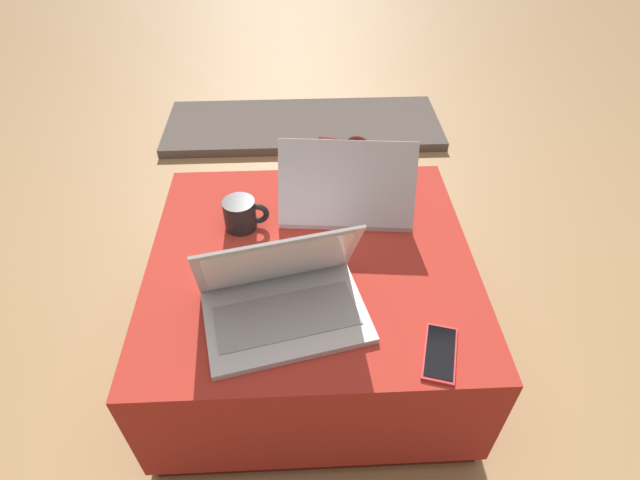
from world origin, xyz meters
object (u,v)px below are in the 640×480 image
(laptop_far, at_px, (346,196))
(cell_phone, at_px, (440,353))
(laptop_near, at_px, (283,297))
(backpack, at_px, (355,198))
(coffee_mug, at_px, (241,214))

(laptop_far, bearing_deg, cell_phone, 113.18)
(laptop_near, distance_m, backpack, 0.78)
(laptop_near, bearing_deg, laptop_far, 52.22)
(backpack, bearing_deg, cell_phone, 111.72)
(coffee_mug, bearing_deg, laptop_far, 12.06)
(cell_phone, height_order, backpack, backpack)
(laptop_far, bearing_deg, laptop_near, 70.33)
(cell_phone, distance_m, backpack, 0.87)
(cell_phone, height_order, coffee_mug, coffee_mug)
(laptop_near, xyz_separation_m, coffee_mug, (-0.12, 0.32, -0.01))
(laptop_far, height_order, cell_phone, laptop_far)
(laptop_near, bearing_deg, coffee_mug, 98.07)
(laptop_near, distance_m, cell_phone, 0.37)
(laptop_near, height_order, backpack, laptop_near)
(cell_phone, bearing_deg, laptop_far, -55.78)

